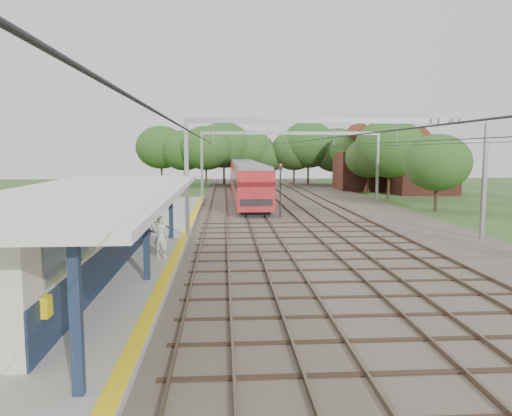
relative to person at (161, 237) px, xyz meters
name	(u,v)px	position (x,y,z in m)	size (l,w,h in m)	color
ground	(336,346)	(5.84, -9.84, -1.32)	(160.00, 160.00, 0.00)	#2D4C1E
ballast_bed	(304,210)	(9.84, 20.16, -1.27)	(18.00, 90.00, 0.10)	#473D33
platform	(140,245)	(-1.66, 4.16, -1.15)	(5.00, 52.00, 0.35)	gray
yellow_stripe	(182,241)	(0.59, 4.16, -0.97)	(0.45, 52.00, 0.01)	yellow
station_building	(73,232)	(-3.04, -2.84, 0.72)	(3.41, 18.00, 3.40)	beige
canopy	(94,193)	(-1.93, -3.84, 2.32)	(6.40, 20.00, 3.44)	#111F38
rail_tracks	(275,209)	(7.34, 20.16, -1.15)	(11.80, 88.00, 0.15)	brown
catenary_system	(307,146)	(9.22, 15.44, 4.19)	(17.22, 88.00, 7.00)	gray
tree_band	(272,153)	(9.68, 47.28, 3.60)	(31.72, 30.88, 8.82)	#382619
house_near	(423,169)	(26.84, 36.16, 1.67)	(7.00, 6.12, 7.89)	brown
house_far	(368,166)	(21.84, 42.16, 1.91)	(8.00, 6.12, 8.66)	brown
person	(161,237)	(0.00, 0.00, 0.00)	(0.71, 0.47, 1.94)	silver
bicycle	(155,228)	(-0.96, 5.16, -0.43)	(0.51, 1.82, 1.09)	black
train	(246,178)	(5.34, 33.08, 0.83)	(2.93, 36.52, 3.85)	black
signal_post	(280,184)	(7.19, 15.10, 1.33)	(0.29, 0.26, 4.24)	black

